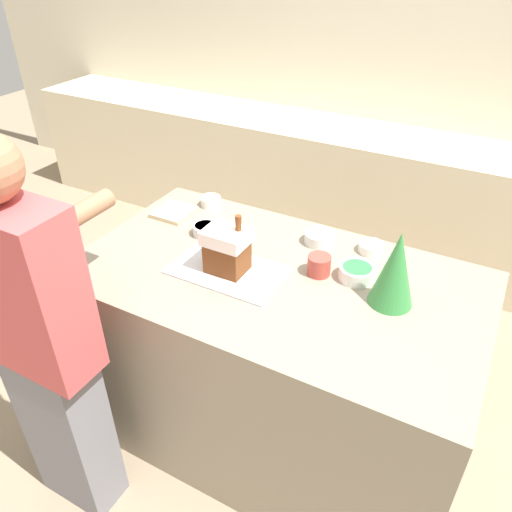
# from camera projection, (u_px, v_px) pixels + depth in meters

# --- Properties ---
(ground_plane) EXTENTS (12.00, 12.00, 0.00)m
(ground_plane) POSITION_uv_depth(u_px,v_px,m) (272.00, 427.00, 2.45)
(ground_plane) COLOR gray
(wall_back) EXTENTS (8.00, 0.05, 2.60)m
(wall_back) POSITION_uv_depth(u_px,v_px,m) (422.00, 63.00, 3.28)
(wall_back) COLOR beige
(wall_back) RESTS_ON ground_plane
(back_cabinet_block) EXTENTS (6.00, 0.60, 0.88)m
(back_cabinet_block) POSITION_uv_depth(u_px,v_px,m) (388.00, 199.00, 3.52)
(back_cabinet_block) COLOR beige
(back_cabinet_block) RESTS_ON ground_plane
(kitchen_island) EXTENTS (1.60, 0.90, 0.92)m
(kitchen_island) POSITION_uv_depth(u_px,v_px,m) (274.00, 360.00, 2.20)
(kitchen_island) COLOR gray
(kitchen_island) RESTS_ON ground_plane
(baking_tray) EXTENTS (0.44, 0.27, 0.01)m
(baking_tray) POSITION_uv_depth(u_px,v_px,m) (228.00, 270.00, 1.96)
(baking_tray) COLOR silver
(baking_tray) RESTS_ON kitchen_island
(gingerbread_house) EXTENTS (0.17, 0.14, 0.24)m
(gingerbread_house) POSITION_uv_depth(u_px,v_px,m) (227.00, 249.00, 1.91)
(gingerbread_house) COLOR brown
(gingerbread_house) RESTS_ON baking_tray
(decorative_tree) EXTENTS (0.16, 0.16, 0.29)m
(decorative_tree) POSITION_uv_depth(u_px,v_px,m) (396.00, 269.00, 1.72)
(decorative_tree) COLOR #33843D
(decorative_tree) RESTS_ON kitchen_island
(candy_bowl_behind_tray) EXTENTS (0.14, 0.14, 0.05)m
(candy_bowl_behind_tray) POSITION_uv_depth(u_px,v_px,m) (357.00, 272.00, 1.91)
(candy_bowl_behind_tray) COLOR white
(candy_bowl_behind_tray) RESTS_ON kitchen_island
(candy_bowl_beside_tree) EXTENTS (0.13, 0.13, 0.05)m
(candy_bowl_beside_tree) POSITION_uv_depth(u_px,v_px,m) (319.00, 237.00, 2.12)
(candy_bowl_beside_tree) COLOR silver
(candy_bowl_beside_tree) RESTS_ON kitchen_island
(candy_bowl_front_corner) EXTENTS (0.11, 0.11, 0.05)m
(candy_bowl_front_corner) POSITION_uv_depth(u_px,v_px,m) (205.00, 229.00, 2.18)
(candy_bowl_front_corner) COLOR silver
(candy_bowl_front_corner) RESTS_ON kitchen_island
(candy_bowl_near_tray_right) EXTENTS (0.10, 0.10, 0.05)m
(candy_bowl_near_tray_right) POSITION_uv_depth(u_px,v_px,m) (211.00, 201.00, 2.40)
(candy_bowl_near_tray_right) COLOR white
(candy_bowl_near_tray_right) RESTS_ON kitchen_island
(candy_bowl_near_tray_left) EXTENTS (0.10, 0.10, 0.04)m
(candy_bowl_near_tray_left) POSITION_uv_depth(u_px,v_px,m) (371.00, 247.00, 2.07)
(candy_bowl_near_tray_left) COLOR white
(candy_bowl_near_tray_left) RESTS_ON kitchen_island
(cookbook) EXTENTS (0.17, 0.17, 0.02)m
(cookbook) POSITION_uv_depth(u_px,v_px,m) (174.00, 212.00, 2.34)
(cookbook) COLOR #CCB78C
(cookbook) RESTS_ON kitchen_island
(mug) EXTENTS (0.09, 0.09, 0.08)m
(mug) POSITION_uv_depth(u_px,v_px,m) (319.00, 265.00, 1.93)
(mug) COLOR #B24238
(mug) RESTS_ON kitchen_island
(person) EXTENTS (0.42, 0.53, 1.61)m
(person) POSITION_uv_depth(u_px,v_px,m) (43.00, 347.00, 1.74)
(person) COLOR slate
(person) RESTS_ON ground_plane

